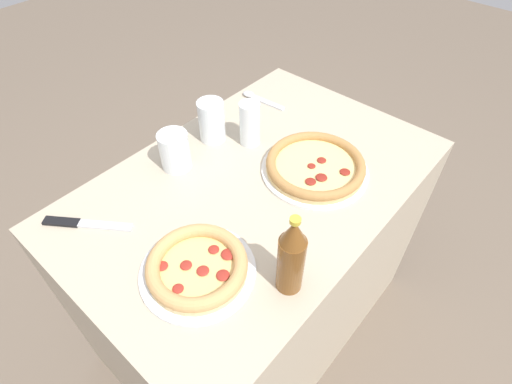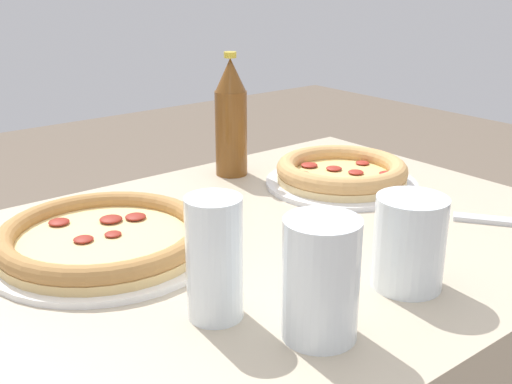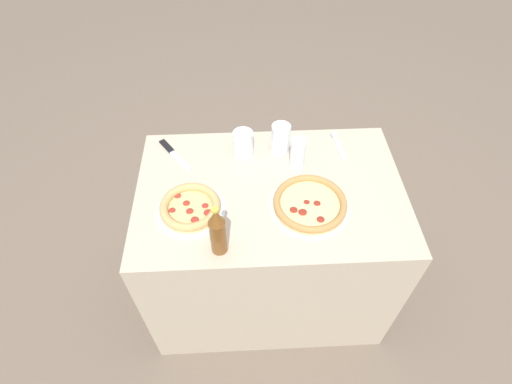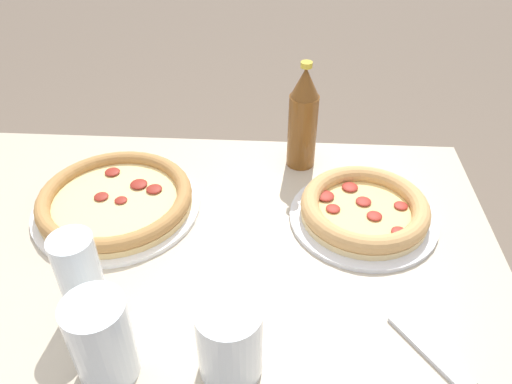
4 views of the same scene
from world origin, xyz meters
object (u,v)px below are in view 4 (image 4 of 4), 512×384
object	(u,v)px
pizza_salami	(116,200)
glass_orange_juice	(230,344)
pizza_margherita	(364,210)
beer_bottle	(303,119)
knife	(463,383)
glass_cola	(103,342)
glass_iced_tea	(81,279)

from	to	relation	value
pizza_salami	glass_orange_juice	distance (m)	0.39
pizza_margherita	beer_bottle	bearing A→B (deg)	122.74
glass_orange_juice	knife	world-z (taller)	glass_orange_juice
glass_cola	glass_orange_juice	world-z (taller)	glass_cola
pizza_salami	glass_iced_tea	distance (m)	0.23
pizza_salami	glass_iced_tea	world-z (taller)	glass_iced_tea
glass_cola	knife	xyz separation A→B (m)	(0.45, 0.00, -0.06)
pizza_margherita	glass_iced_tea	bearing A→B (deg)	-152.30
glass_iced_tea	beer_bottle	distance (m)	0.50
pizza_margherita	beer_bottle	world-z (taller)	beer_bottle
glass_iced_tea	pizza_margherita	bearing A→B (deg)	27.70
beer_bottle	knife	xyz separation A→B (m)	(0.20, -0.48, -0.10)
pizza_margherita	knife	distance (m)	0.33
beer_bottle	glass_cola	bearing A→B (deg)	-117.26
glass_cola	pizza_salami	bearing A→B (deg)	104.30
glass_orange_juice	beer_bottle	distance (m)	0.49
glass_iced_tea	pizza_salami	bearing A→B (deg)	95.63
pizza_salami	knife	size ratio (longest dim) A/B	1.52
glass_cola	beer_bottle	distance (m)	0.55
glass_cola	beer_bottle	bearing A→B (deg)	62.74
glass_orange_juice	glass_iced_tea	world-z (taller)	glass_iced_tea
pizza_salami	glass_cola	xyz separation A→B (m)	(0.08, -0.32, 0.04)
pizza_salami	pizza_margherita	bearing A→B (deg)	-0.34
beer_bottle	glass_iced_tea	bearing A→B (deg)	-128.60
knife	beer_bottle	bearing A→B (deg)	112.54
glass_orange_juice	beer_bottle	xyz separation A→B (m)	(0.10, 0.48, 0.05)
glass_orange_juice	knife	distance (m)	0.30
pizza_margherita	glass_orange_juice	bearing A→B (deg)	-123.81
pizza_margherita	glass_orange_juice	distance (m)	0.37
pizza_margherita	knife	size ratio (longest dim) A/B	1.32
pizza_salami	glass_cola	size ratio (longest dim) A/B	2.34
pizza_margherita	glass_iced_tea	size ratio (longest dim) A/B	1.91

